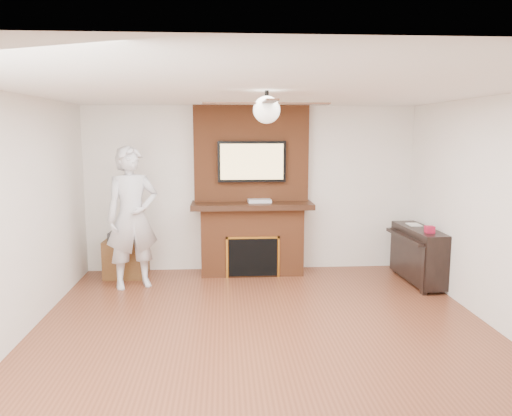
{
  "coord_description": "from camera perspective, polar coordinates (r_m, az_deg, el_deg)",
  "views": [
    {
      "loc": [
        -0.42,
        -4.81,
        2.11
      ],
      "look_at": [
        -0.04,
        0.9,
        1.24
      ],
      "focal_mm": 35.0,
      "sensor_mm": 36.0,
      "label": 1
    }
  ],
  "objects": [
    {
      "name": "room_shell",
      "position": [
        4.9,
        1.19,
        -1.43
      ],
      "size": [
        5.36,
        5.86,
        2.86
      ],
      "color": "brown",
      "rests_on": "ground"
    },
    {
      "name": "fireplace",
      "position": [
        7.45,
        -0.5,
        0.08
      ],
      "size": [
        1.78,
        0.64,
        2.5
      ],
      "color": "brown",
      "rests_on": "ground"
    },
    {
      "name": "tv",
      "position": [
        7.33,
        -0.49,
        5.33
      ],
      "size": [
        1.0,
        0.08,
        0.6
      ],
      "color": "black",
      "rests_on": "fireplace"
    },
    {
      "name": "ceiling_fan",
      "position": [
        4.83,
        1.23,
        11.3
      ],
      "size": [
        1.21,
        1.21,
        0.31
      ],
      "color": "black",
      "rests_on": "room_shell"
    },
    {
      "name": "person",
      "position": [
        6.94,
        -13.96,
        -1.08
      ],
      "size": [
        0.83,
        0.7,
        1.93
      ],
      "primitive_type": "imported",
      "rotation": [
        0.0,
        0.0,
        0.38
      ],
      "color": "silver",
      "rests_on": "ground"
    },
    {
      "name": "side_table",
      "position": [
        7.65,
        -14.6,
        -5.24
      ],
      "size": [
        0.6,
        0.6,
        0.67
      ],
      "rotation": [
        0.0,
        0.0,
        -0.04
      ],
      "color": "brown",
      "rests_on": "ground"
    },
    {
      "name": "piano",
      "position": [
        7.4,
        18.06,
        -4.96
      ],
      "size": [
        0.5,
        1.21,
        0.87
      ],
      "rotation": [
        0.0,
        0.0,
        0.05
      ],
      "color": "black",
      "rests_on": "ground"
    },
    {
      "name": "cable_box",
      "position": [
        7.35,
        0.4,
        0.82
      ],
      "size": [
        0.35,
        0.21,
        0.05
      ],
      "primitive_type": "cube",
      "rotation": [
        0.0,
        0.0,
        0.07
      ],
      "color": "silver",
      "rests_on": "fireplace"
    },
    {
      "name": "candle_orange",
      "position": [
        7.41,
        -1.24,
        -7.34
      ],
      "size": [
        0.07,
        0.07,
        0.13
      ],
      "primitive_type": "cylinder",
      "color": "orange",
      "rests_on": "ground"
    },
    {
      "name": "candle_green",
      "position": [
        7.41,
        -0.72,
        -7.46
      ],
      "size": [
        0.07,
        0.07,
        0.1
      ],
      "primitive_type": "cylinder",
      "color": "#458A37",
      "rests_on": "ground"
    },
    {
      "name": "candle_cream",
      "position": [
        7.46,
        1.14,
        -7.32
      ],
      "size": [
        0.08,
        0.08,
        0.1
      ],
      "primitive_type": "cylinder",
      "color": "beige",
      "rests_on": "ground"
    },
    {
      "name": "candle_blue",
      "position": [
        7.48,
        0.51,
        -7.35
      ],
      "size": [
        0.06,
        0.06,
        0.09
      ],
      "primitive_type": "cylinder",
      "color": "#305192",
      "rests_on": "ground"
    }
  ]
}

